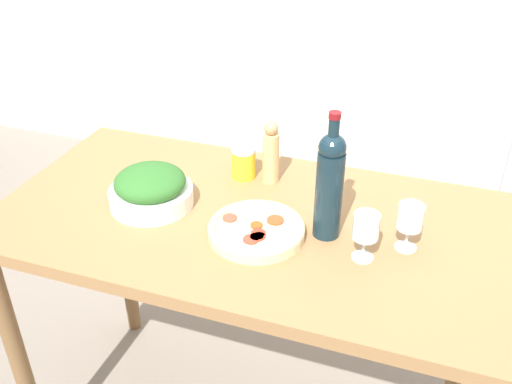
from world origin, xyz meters
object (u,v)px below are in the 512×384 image
Objects in this scene: wine_glass_far at (410,219)px; pepper_mill at (271,153)px; wine_glass_near at (366,229)px; salad_bowl at (151,189)px; wine_bottle at (330,183)px; salt_canister at (244,162)px; homemade_pizza at (257,230)px.

wine_glass_far is 0.49m from pepper_mill.
salad_bowl is at bearing 175.38° from wine_glass_near.
wine_bottle reaches higher than wine_glass_near.
pepper_mill reaches higher than wine_glass_far.
pepper_mill is at bearing 135.97° from wine_bottle.
wine_glass_far reaches higher than salt_canister.
wine_glass_near is 1.28× the size of salt_canister.
wine_bottle is at bearing 147.47° from wine_glass_near.
salad_bowl is at bearing 172.12° from homemade_pizza.
wine_bottle is 0.40m from salt_canister.
wine_glass_near reaches higher than salad_bowl.
wine_glass_far is at bearing 10.92° from homemade_pizza.
salad_bowl is 2.37× the size of salt_canister.
wine_bottle reaches higher than homemade_pizza.
pepper_mill is 0.31m from homemade_pizza.
wine_glass_near is at bearing -32.53° from wine_bottle.
homemade_pizza is at bearing -63.67° from salt_canister.
wine_glass_near is (0.11, -0.07, -0.07)m from wine_bottle.
pepper_mill is 0.78× the size of homemade_pizza.
homemade_pizza is at bearing -169.08° from wine_glass_far.
pepper_mill is 0.38m from salad_bowl.
homemade_pizza is (-0.29, 0.00, -0.07)m from wine_glass_near.
wine_glass_near is 0.13m from wine_glass_far.
wine_glass_near is at bearing -34.13° from salt_canister.
wine_bottle is at bearing 2.34° from salad_bowl.
wine_glass_near is 0.63m from salad_bowl.
wine_bottle is 3.47× the size of salt_canister.
pepper_mill is 0.10m from salt_canister.
wine_bottle is at bearing -178.26° from wine_glass_far.
wine_glass_far is 0.57m from salt_canister.
wine_glass_near is at bearing -141.64° from wine_glass_far.
wine_glass_near is 0.30m from homemade_pizza.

